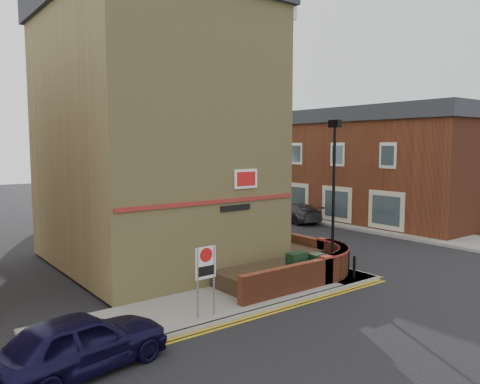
% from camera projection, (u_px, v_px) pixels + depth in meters
% --- Properties ---
extents(ground, '(120.00, 120.00, 0.00)m').
position_uv_depth(ground, '(327.00, 293.00, 17.19)').
color(ground, black).
rests_on(ground, ground).
extents(pavement_corner, '(13.00, 3.00, 0.12)m').
position_uv_depth(pavement_corner, '(226.00, 300.00, 16.25)').
color(pavement_corner, gray).
rests_on(pavement_corner, ground).
extents(pavement_main, '(2.00, 32.00, 0.12)m').
position_uv_depth(pavement_main, '(166.00, 226.00, 31.04)').
color(pavement_main, gray).
rests_on(pavement_main, ground).
extents(pavement_far, '(4.00, 40.00, 0.12)m').
position_uv_depth(pavement_far, '(315.00, 217.00, 35.31)').
color(pavement_far, gray).
rests_on(pavement_far, ground).
extents(kerb_side, '(13.00, 0.15, 0.12)m').
position_uv_depth(kerb_side, '(254.00, 312.00, 15.07)').
color(kerb_side, gray).
rests_on(kerb_side, ground).
extents(kerb_main_near, '(0.15, 32.00, 0.12)m').
position_uv_depth(kerb_main_near, '(179.00, 225.00, 31.64)').
color(kerb_main_near, gray).
rests_on(kerb_main_near, ground).
extents(kerb_main_far, '(0.15, 40.00, 0.12)m').
position_uv_depth(kerb_main_far, '(296.00, 219.00, 34.11)').
color(kerb_main_far, gray).
rests_on(kerb_main_far, ground).
extents(yellow_lines_side, '(13.00, 0.28, 0.01)m').
position_uv_depth(yellow_lines_side, '(259.00, 316.00, 14.87)').
color(yellow_lines_side, gold).
rests_on(yellow_lines_side, ground).
extents(yellow_lines_main, '(0.28, 32.00, 0.01)m').
position_uv_depth(yellow_lines_main, '(182.00, 225.00, 31.80)').
color(yellow_lines_main, gold).
rests_on(yellow_lines_main, ground).
extents(corner_building, '(8.95, 10.40, 13.60)m').
position_uv_depth(corner_building, '(154.00, 127.00, 21.17)').
color(corner_building, tan).
rests_on(corner_building, ground).
extents(garden_wall, '(6.80, 6.00, 1.20)m').
position_uv_depth(garden_wall, '(281.00, 278.00, 19.16)').
color(garden_wall, brown).
rests_on(garden_wall, ground).
extents(lamppost, '(0.25, 0.50, 6.30)m').
position_uv_depth(lamppost, '(333.00, 197.00, 18.77)').
color(lamppost, black).
rests_on(lamppost, pavement_corner).
extents(utility_cabinet_large, '(0.80, 0.45, 1.20)m').
position_uv_depth(utility_cabinet_large, '(297.00, 268.00, 17.96)').
color(utility_cabinet_large, black).
rests_on(utility_cabinet_large, pavement_corner).
extents(utility_cabinet_small, '(0.55, 0.40, 1.10)m').
position_uv_depth(utility_cabinet_small, '(317.00, 268.00, 18.21)').
color(utility_cabinet_small, black).
rests_on(utility_cabinet_small, pavement_corner).
extents(bollard_near, '(0.11, 0.11, 0.90)m').
position_uv_depth(bollard_near, '(354.00, 267.00, 18.66)').
color(bollard_near, black).
rests_on(bollard_near, pavement_corner).
extents(bollard_far, '(0.11, 0.11, 0.90)m').
position_uv_depth(bollard_far, '(348.00, 261.00, 19.65)').
color(bollard_far, black).
rests_on(bollard_far, pavement_corner).
extents(zone_sign, '(0.72, 0.07, 2.20)m').
position_uv_depth(zone_sign, '(206.00, 268.00, 14.39)').
color(zone_sign, slate).
rests_on(zone_sign, pavement_corner).
extents(far_terrace, '(5.40, 30.40, 8.00)m').
position_uv_depth(far_terrace, '(293.00, 162.00, 38.99)').
color(far_terrace, brown).
rests_on(far_terrace, ground).
extents(far_terrace_cream, '(5.40, 12.40, 8.00)m').
position_uv_depth(far_terrace_cream, '(170.00, 157.00, 55.58)').
color(far_terrace_cream, beige).
rests_on(far_terrace_cream, ground).
extents(tree_near, '(3.64, 3.65, 6.70)m').
position_uv_depth(tree_near, '(180.00, 157.00, 29.03)').
color(tree_near, '#382B1E').
rests_on(tree_near, pavement_main).
extents(tree_mid, '(4.03, 4.03, 7.42)m').
position_uv_depth(tree_mid, '(127.00, 148.00, 35.30)').
color(tree_mid, '#382B1E').
rests_on(tree_mid, pavement_main).
extents(tree_far, '(3.81, 3.81, 7.00)m').
position_uv_depth(tree_far, '(89.00, 151.00, 41.66)').
color(tree_far, '#382B1E').
rests_on(tree_far, pavement_main).
extents(traffic_light_assembly, '(0.20, 0.16, 4.20)m').
position_uv_depth(traffic_light_assembly, '(117.00, 178.00, 38.12)').
color(traffic_light_assembly, black).
rests_on(traffic_light_assembly, pavement_main).
extents(navy_hatchback, '(4.54, 2.44, 1.47)m').
position_uv_depth(navy_hatchback, '(81.00, 342.00, 11.14)').
color(navy_hatchback, black).
rests_on(navy_hatchback, ground).
extents(silver_car_near, '(2.43, 4.49, 1.40)m').
position_uv_depth(silver_car_near, '(207.00, 219.00, 30.17)').
color(silver_car_near, '#9EA0A6').
rests_on(silver_car_near, ground).
extents(red_car_main, '(4.50, 5.90, 1.49)m').
position_uv_depth(red_car_main, '(168.00, 205.00, 36.92)').
color(red_car_main, maroon).
rests_on(red_car_main, ground).
extents(grey_car_far, '(2.66, 4.87, 1.34)m').
position_uv_depth(grey_car_far, '(296.00, 212.00, 33.22)').
color(grey_car_far, '#313035').
rests_on(grey_car_far, ground).
extents(silver_car_far, '(2.51, 4.58, 1.48)m').
position_uv_depth(silver_car_far, '(247.00, 204.00, 37.73)').
color(silver_car_far, gray).
rests_on(silver_car_far, ground).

